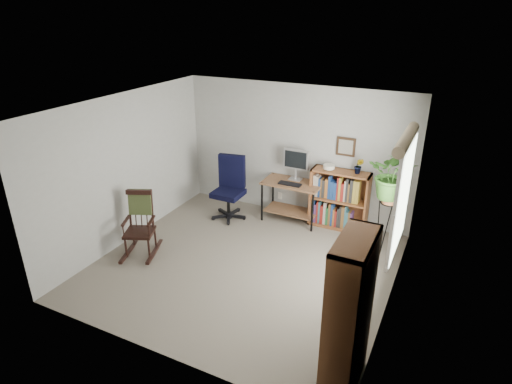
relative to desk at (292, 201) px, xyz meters
The scene contains 18 objects.
floor 1.74m from the desk, 92.52° to the right, with size 4.20×4.00×0.00m, color gray.
ceiling 2.65m from the desk, 92.52° to the right, with size 4.20×4.00×0.00m, color silver.
wall_back 0.88m from the desk, 104.01° to the left, with size 4.20×0.00×2.40m, color #AFAEAA.
wall_front 3.79m from the desk, 91.16° to the right, with size 4.20×0.00×2.40m, color #AFAEAA.
wall_left 2.88m from the desk, 141.99° to the right, with size 0.00×4.00×2.40m, color #AFAEAA.
wall_right 2.77m from the desk, 40.01° to the right, with size 0.00×4.00×2.40m, color #AFAEAA.
window 2.64m from the desk, 35.19° to the right, with size 0.12×1.20×1.50m, color silver, non-canonical shape.
desk is the anchor object (origin of this frame).
monitor 0.67m from the desk, 90.00° to the left, with size 0.46×0.16×0.56m, color #BAB9BE, non-canonical shape.
keyboard 0.40m from the desk, 90.00° to the right, with size 0.40×0.15×0.03m, color black.
office_chair 1.17m from the desk, 158.41° to the right, with size 0.64×0.64×1.17m, color black, non-canonical shape.
rocking_chair 2.70m from the desk, 128.73° to the right, with size 0.53×0.89×1.03m, color black, non-canonical shape.
low_bookshelf 0.85m from the desk, ahead, with size 0.99×0.33×1.05m, color brown, non-canonical shape.
tall_bookshelf 3.72m from the desk, 60.03° to the right, with size 0.32×0.75×1.71m, color brown, non-canonical shape.
plant_stand 1.79m from the desk, 14.22° to the right, with size 0.29×0.29×1.03m, color black, non-canonical shape.
spider_plant 2.21m from the desk, 14.22° to the right, with size 1.69×1.88×1.46m, color #346523.
potted_plant_small 1.33m from the desk, ahead, with size 0.13×0.24×0.11m, color #346523.
framed_picture 1.37m from the desk, 18.14° to the left, with size 0.32×0.04×0.32m, color black, non-canonical shape.
Camera 1 is at (2.57, -4.83, 3.59)m, focal length 30.00 mm.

